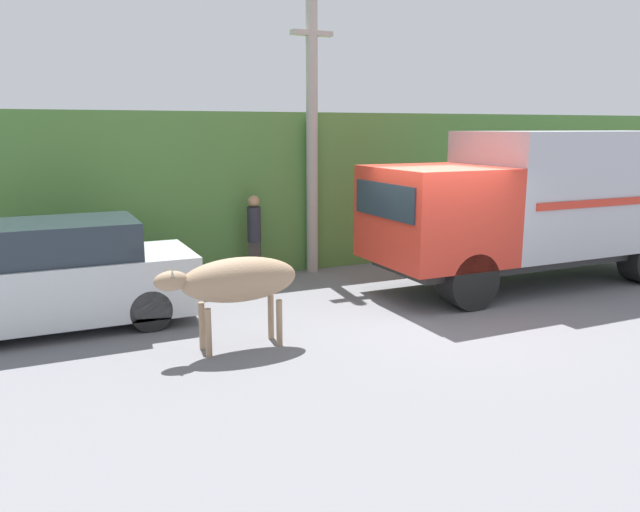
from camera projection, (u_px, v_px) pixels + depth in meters
ground_plane at (433, 311)px, 10.86m from camera, size 60.00×60.00×0.00m
hillside_embankment at (284, 181)px, 16.70m from camera, size 32.00×6.22×3.45m
building_backdrop at (156, 194)px, 13.67m from camera, size 5.37×2.70×3.36m
cargo_truck at (547, 200)px, 12.55m from camera, size 7.22×2.33×3.06m
brown_cow at (237, 281)px, 8.85m from camera, size 2.06×0.64×1.33m
parked_suv at (54, 278)px, 9.79m from camera, size 4.36×1.81×1.71m
pedestrian_on_hill at (254, 232)px, 12.83m from camera, size 0.38×0.38×1.78m
utility_pole at (312, 135)px, 13.24m from camera, size 0.90×0.25×5.72m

